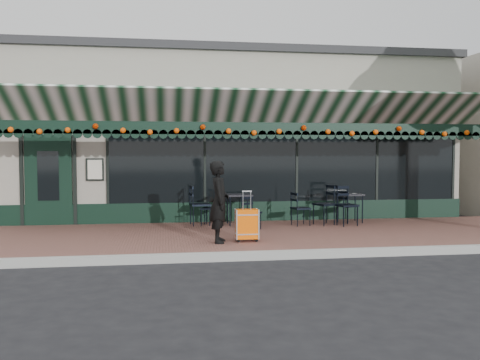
{
  "coord_description": "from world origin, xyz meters",
  "views": [
    {
      "loc": [
        -2.01,
        -8.88,
        1.89
      ],
      "look_at": [
        -0.45,
        1.6,
        1.34
      ],
      "focal_mm": 38.0,
      "sensor_mm": 36.0,
      "label": 1
    }
  ],
  "objects": [
    {
      "name": "chair_a_left",
      "position": [
        1.87,
        3.02,
        0.64
      ],
      "size": [
        0.64,
        0.64,
        0.99
      ],
      "primitive_type": null,
      "rotation": [
        0.0,
        0.0,
        -1.2
      ],
      "color": "black",
      "rests_on": "sidewalk"
    },
    {
      "name": "cafe_table_a",
      "position": [
        2.63,
        3.38,
        0.8
      ],
      "size": [
        0.59,
        0.59,
        0.73
      ],
      "color": "black",
      "rests_on": "sidewalk"
    },
    {
      "name": "chair_b_front",
      "position": [
        -0.03,
        2.62,
        0.52
      ],
      "size": [
        0.51,
        0.51,
        0.75
      ],
      "primitive_type": null,
      "rotation": [
        0.0,
        0.0,
        0.49
      ],
      "color": "black",
      "rests_on": "sidewalk"
    },
    {
      "name": "chair_b_left",
      "position": [
        -0.94,
        3.33,
        0.56
      ],
      "size": [
        0.51,
        0.51,
        0.81
      ],
      "primitive_type": null,
      "rotation": [
        0.0,
        0.0,
        -1.89
      ],
      "color": "black",
      "rests_on": "sidewalk"
    },
    {
      "name": "woman",
      "position": [
        -0.96,
        0.93,
        0.95
      ],
      "size": [
        0.46,
        0.63,
        1.6
      ],
      "primitive_type": "imported",
      "rotation": [
        0.0,
        0.0,
        1.44
      ],
      "color": "black",
      "rests_on": "sidewalk"
    },
    {
      "name": "cafe_table_b",
      "position": [
        -0.21,
        3.36,
        0.82
      ],
      "size": [
        0.61,
        0.61,
        0.75
      ],
      "color": "black",
      "rests_on": "sidewalk"
    },
    {
      "name": "chair_a_right",
      "position": [
        2.56,
        3.33,
        0.56
      ],
      "size": [
        0.54,
        0.54,
        0.82
      ],
      "primitive_type": null,
      "rotation": [
        0.0,
        0.0,
        1.99
      ],
      "color": "black",
      "rests_on": "sidewalk"
    },
    {
      "name": "chair_b_right",
      "position": [
        1.25,
        3.01,
        0.56
      ],
      "size": [
        0.48,
        0.48,
        0.82
      ],
      "primitive_type": null,
      "rotation": [
        0.0,
        0.0,
        1.76
      ],
      "color": "black",
      "rests_on": "sidewalk"
    },
    {
      "name": "chair_a_front",
      "position": [
        2.32,
        2.81,
        0.63
      ],
      "size": [
        0.59,
        0.59,
        0.97
      ],
      "primitive_type": null,
      "rotation": [
        0.0,
        0.0,
        0.26
      ],
      "color": "black",
      "rests_on": "sidewalk"
    },
    {
      "name": "chair_solo",
      "position": [
        -1.16,
        3.43,
        0.64
      ],
      "size": [
        0.54,
        0.54,
        0.98
      ],
      "primitive_type": null,
      "rotation": [
        0.0,
        0.0,
        1.69
      ],
      "color": "black",
      "rests_on": "sidewalk"
    },
    {
      "name": "suitcase",
      "position": [
        -0.41,
        0.98,
        0.48
      ],
      "size": [
        0.44,
        0.25,
        1.0
      ],
      "rotation": [
        0.0,
        0.0,
        -0.01
      ],
      "color": "#FF6308",
      "rests_on": "sidewalk"
    },
    {
      "name": "ground",
      "position": [
        0.0,
        0.0,
        0.0
      ],
      "size": [
        80.0,
        80.0,
        0.0
      ],
      "primitive_type": "plane",
      "color": "black",
      "rests_on": "ground"
    },
    {
      "name": "curb",
      "position": [
        0.0,
        -0.08,
        0.07
      ],
      "size": [
        18.0,
        0.16,
        0.15
      ],
      "primitive_type": "cube",
      "color": "#9E9E99",
      "rests_on": "ground"
    },
    {
      "name": "sidewalk",
      "position": [
        0.0,
        2.0,
        0.07
      ],
      "size": [
        18.0,
        4.0,
        0.15
      ],
      "primitive_type": "cube",
      "color": "brown",
      "rests_on": "ground"
    },
    {
      "name": "restaurant_building",
      "position": [
        0.0,
        7.84,
        2.27
      ],
      "size": [
        12.0,
        9.6,
        4.5
      ],
      "color": "gray",
      "rests_on": "ground"
    }
  ]
}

